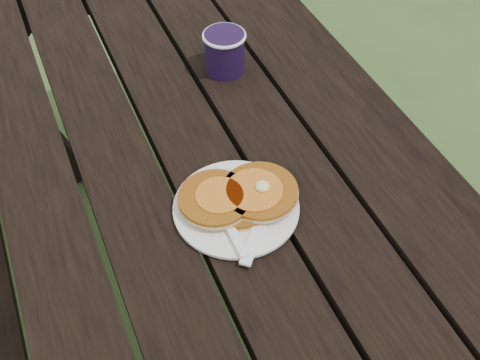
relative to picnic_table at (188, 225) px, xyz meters
name	(u,v)px	position (x,y,z in m)	size (l,w,h in m)	color
ground	(196,301)	(0.00, 0.00, -0.37)	(60.00, 60.00, 0.00)	#344B20
picnic_table	(188,225)	(0.00, 0.00, 0.00)	(1.36, 1.80, 0.75)	black
plate	(236,208)	(0.01, -0.29, 0.39)	(0.22, 0.22, 0.01)	white
pancake_stack	(239,196)	(0.02, -0.28, 0.41)	(0.21, 0.15, 0.04)	#965211
knife	(260,223)	(0.03, -0.34, 0.39)	(0.02, 0.18, 0.01)	white
fork	(232,232)	(-0.02, -0.35, 0.40)	(0.03, 0.16, 0.01)	white
coffee_cup	(225,50)	(0.15, 0.09, 0.44)	(0.09, 0.09, 0.09)	black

